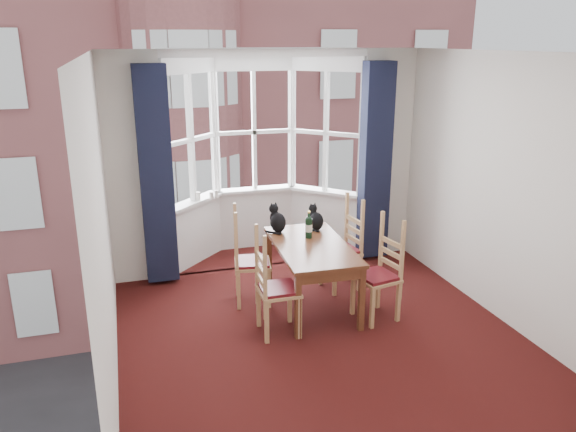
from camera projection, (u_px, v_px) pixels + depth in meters
name	position (u px, v px, depth m)	size (l,w,h in m)	color
floor	(328.00, 347.00, 5.55)	(4.50, 4.50, 0.00)	black
ceiling	(335.00, 52.00, 4.71)	(4.50, 4.50, 0.00)	white
wall_left	(102.00, 232.00, 4.57)	(4.50, 4.50, 0.00)	silver
wall_right	(516.00, 195.00, 5.68)	(4.50, 4.50, 0.00)	silver
wall_near	(479.00, 327.00, 3.07)	(4.00, 4.00, 0.00)	silver
wall_back_pier_left	(135.00, 171.00, 6.72)	(0.70, 0.12, 2.80)	silver
wall_back_pier_right	(385.00, 155.00, 7.64)	(0.70, 0.12, 2.80)	silver
bay_window	(259.00, 155.00, 7.64)	(2.76, 0.94, 2.80)	white
curtain_left	(156.00, 177.00, 6.64)	(0.38, 0.22, 2.60)	black
curtain_right	(375.00, 162.00, 7.42)	(0.38, 0.22, 2.60)	black
dining_table	(312.00, 252.00, 6.23)	(0.85, 1.49, 0.74)	brown
chair_left_near	(270.00, 291.00, 5.67)	(0.41, 0.43, 0.92)	tan
chair_left_far	(244.00, 264.00, 6.37)	(0.47, 0.48, 0.92)	tan
chair_right_near	(383.00, 276.00, 6.03)	(0.47, 0.49, 0.92)	tan
chair_right_far	(347.00, 250.00, 6.78)	(0.45, 0.47, 0.92)	tan
cat_left	(277.00, 221.00, 6.58)	(0.25, 0.29, 0.35)	black
cat_right	(316.00, 219.00, 6.66)	(0.21, 0.26, 0.32)	black
wine_bottle	(309.00, 226.00, 6.37)	(0.08, 0.08, 0.32)	black
candle_tall	(198.00, 196.00, 7.40)	(0.06, 0.06, 0.11)	white
candle_short	(211.00, 195.00, 7.48)	(0.06, 0.06, 0.09)	white
candle_extra	(216.00, 194.00, 7.52)	(0.05, 0.05, 0.11)	white
street	(152.00, 181.00, 36.79)	(80.00, 80.00, 0.00)	#333335
tenement_building	(173.00, 82.00, 17.86)	(18.40, 7.80, 15.20)	#954E4D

